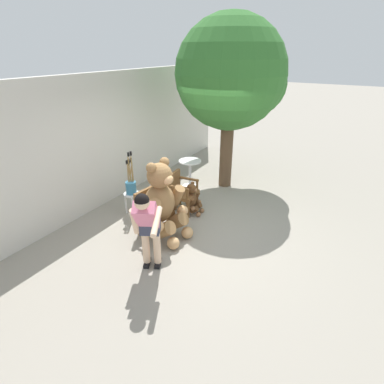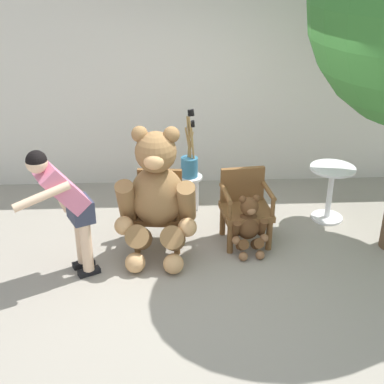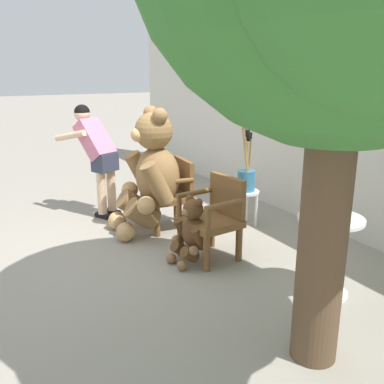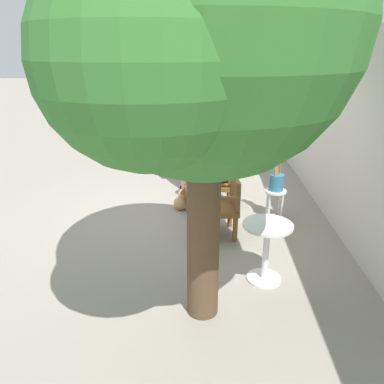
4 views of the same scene
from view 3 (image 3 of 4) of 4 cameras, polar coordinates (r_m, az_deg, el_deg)
name	(u,v)px [view 3 (image 3 of 4)]	position (r m, az deg, el deg)	size (l,w,h in m)	color
ground_plane	(140,251)	(4.78, -6.92, -7.83)	(60.00, 60.00, 0.00)	gray
back_wall	(313,112)	(5.73, 15.78, 10.22)	(10.00, 0.16, 2.80)	beige
wooden_chair_left	(172,192)	(5.30, -2.74, 0.02)	(0.61, 0.57, 0.86)	brown
wooden_chair_right	(214,215)	(4.46, 3.00, -3.15)	(0.61, 0.58, 0.86)	brown
teddy_bear_large	(151,172)	(5.14, -5.48, 2.64)	(0.91, 0.89, 1.51)	olive
teddy_bear_small	(191,231)	(4.36, -0.09, -5.22)	(0.43, 0.42, 0.70)	brown
person_visitor	(97,150)	(5.82, -12.60, 5.45)	(0.72, 0.71, 1.48)	black
white_stool	(245,199)	(5.43, 7.15, -0.88)	(0.34, 0.34, 0.46)	white
brush_bucket	(246,175)	(5.34, 7.27, 2.29)	(0.22, 0.22, 0.92)	teal
round_side_table	(328,247)	(3.91, 17.72, -7.00)	(0.56, 0.56, 0.72)	white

